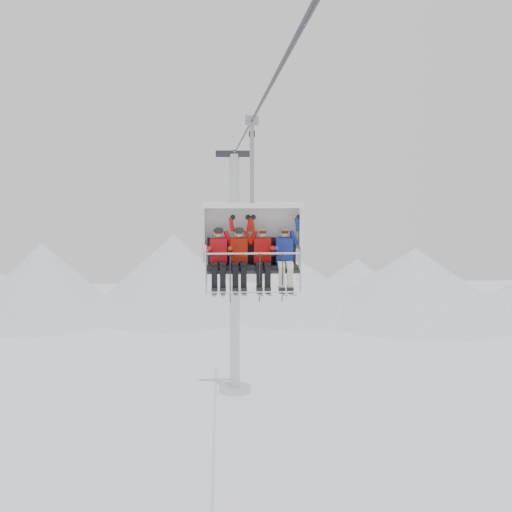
{
  "coord_description": "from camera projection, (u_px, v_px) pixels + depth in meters",
  "views": [
    {
      "loc": [
        -0.71,
        -13.12,
        12.0
      ],
      "look_at": [
        0.0,
        0.0,
        10.4
      ],
      "focal_mm": 45.0,
      "sensor_mm": 36.0,
      "label": 1
    }
  ],
  "objects": [
    {
      "name": "ridgeline",
      "position": [
        212.0,
        284.0,
        55.75
      ],
      "size": [
        72.0,
        21.0,
        7.0
      ],
      "color": "white",
      "rests_on": "ground"
    },
    {
      "name": "lift_tower_right",
      "position": [
        235.0,
        291.0,
        35.6
      ],
      "size": [
        2.0,
        1.8,
        13.48
      ],
      "color": "silver",
      "rests_on": "ground"
    },
    {
      "name": "haul_cable",
      "position": [
        256.0,
        113.0,
        12.89
      ],
      "size": [
        0.06,
        50.0,
        0.06
      ],
      "primitive_type": "cylinder",
      "rotation": [
        1.57,
        0.0,
        0.0
      ],
      "color": "#2B2B30",
      "rests_on": "lift_tower_left"
    },
    {
      "name": "chairlift_carrier",
      "position": [
        252.0,
        235.0,
        15.05
      ],
      "size": [
        2.32,
        1.17,
        3.98
      ],
      "color": "black",
      "rests_on": "haul_cable"
    },
    {
      "name": "skier_far_left",
      "position": [
        219.0,
        257.0,
        14.77
      ],
      "size": [
        0.4,
        1.69,
        1.59
      ],
      "color": "red",
      "rests_on": "chairlift_carrier"
    },
    {
      "name": "skier_center_left",
      "position": [
        239.0,
        256.0,
        14.79
      ],
      "size": [
        0.4,
        1.69,
        1.59
      ],
      "color": "#B41808",
      "rests_on": "chairlift_carrier"
    },
    {
      "name": "skier_center_right",
      "position": [
        263.0,
        256.0,
        14.82
      ],
      "size": [
        0.4,
        1.69,
        1.59
      ],
      "color": "#BE0D0B",
      "rests_on": "chairlift_carrier"
    },
    {
      "name": "skier_far_right",
      "position": [
        285.0,
        256.0,
        14.85
      ],
      "size": [
        0.4,
        1.69,
        1.59
      ],
      "color": "navy",
      "rests_on": "chairlift_carrier"
    }
  ]
}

